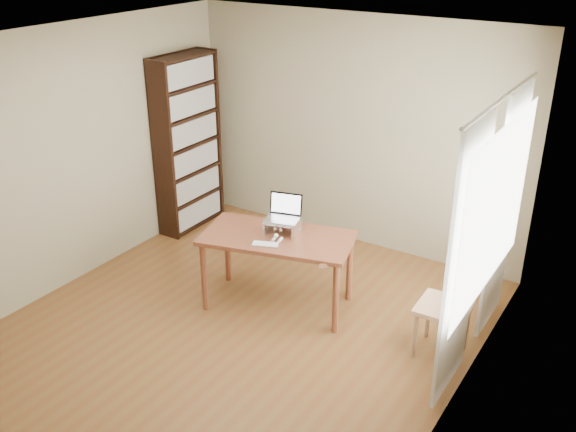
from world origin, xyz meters
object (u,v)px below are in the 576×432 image
object	(u,v)px
bookshelf	(188,143)
cat	(286,226)
desk	(278,245)
chair	(453,304)
laptop	(285,213)
keyboard	(265,244)

from	to	relation	value
bookshelf	cat	distance (m)	2.13
desk	chair	bearing A→B (deg)	-11.65
laptop	desk	bearing A→B (deg)	-105.05
desk	bookshelf	bearing A→B (deg)	137.80
cat	laptop	bearing A→B (deg)	116.27
desk	chair	world-z (taller)	chair
laptop	cat	size ratio (longest dim) A/B	0.77
bookshelf	desk	bearing A→B (deg)	-27.16
bookshelf	keyboard	world-z (taller)	bookshelf
keyboard	laptop	bearing A→B (deg)	69.48
laptop	chair	world-z (taller)	laptop
bookshelf	cat	xyz separation A→B (m)	(1.93, -0.87, -0.24)
desk	keyboard	size ratio (longest dim) A/B	5.57
desk	laptop	bearing A→B (deg)	74.95
bookshelf	chair	bearing A→B (deg)	-13.70
bookshelf	laptop	size ratio (longest dim) A/B	5.79
desk	cat	xyz separation A→B (m)	(0.02, 0.11, 0.16)
cat	bookshelf	bearing A→B (deg)	142.93
bookshelf	keyboard	size ratio (longest dim) A/B	7.57
keyboard	chair	world-z (taller)	chair
bookshelf	keyboard	bearing A→B (deg)	-31.97
bookshelf	keyboard	distance (m)	2.29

